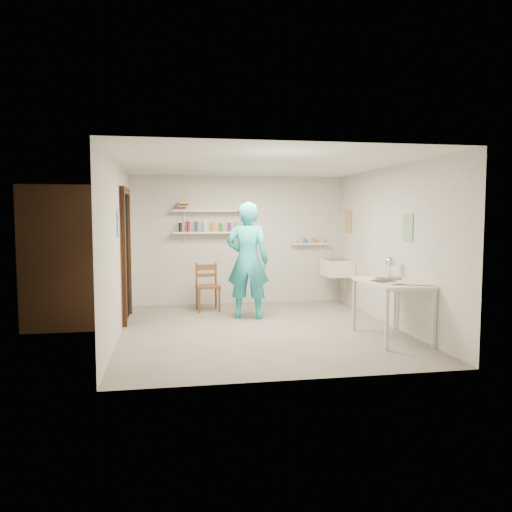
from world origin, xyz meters
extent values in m
cube|color=slate|center=(0.00, 0.00, -0.01)|extent=(4.00, 4.50, 0.02)
cube|color=silver|center=(0.00, 0.00, 2.41)|extent=(4.00, 4.50, 0.02)
cube|color=silver|center=(0.00, 2.26, 1.20)|extent=(4.00, 0.02, 2.40)
cube|color=silver|center=(0.00, -2.26, 1.20)|extent=(4.00, 0.02, 2.40)
cube|color=silver|center=(-2.01, 0.00, 1.20)|extent=(0.02, 4.50, 2.40)
cube|color=silver|center=(2.01, 0.00, 1.20)|extent=(0.02, 4.50, 2.40)
cube|color=black|center=(-1.99, 1.05, 1.00)|extent=(0.02, 0.90, 2.00)
cube|color=brown|center=(-2.70, 1.05, 1.05)|extent=(1.40, 1.50, 2.10)
cube|color=brown|center=(-1.97, 1.05, 2.05)|extent=(0.06, 1.05, 0.10)
cube|color=brown|center=(-1.97, 0.55, 1.00)|extent=(0.06, 0.10, 2.00)
cube|color=brown|center=(-1.97, 1.55, 1.00)|extent=(0.06, 0.10, 2.00)
cube|color=white|center=(-0.50, 2.13, 1.35)|extent=(1.50, 0.22, 0.03)
cube|color=white|center=(-0.50, 2.13, 1.75)|extent=(1.50, 0.22, 0.03)
cube|color=white|center=(1.35, 2.17, 1.12)|extent=(0.70, 0.14, 0.03)
cube|color=#334C7F|center=(-1.99, 0.05, 1.55)|extent=(0.01, 0.28, 0.36)
cube|color=#995933|center=(1.99, 1.80, 1.55)|extent=(0.01, 0.34, 0.42)
cube|color=#3F724C|center=(1.99, -0.55, 1.50)|extent=(0.01, 0.30, 0.38)
cube|color=white|center=(1.75, 1.70, 0.70)|extent=(0.48, 0.60, 0.30)
imported|color=#26B2C2|center=(-0.06, 0.84, 0.94)|extent=(0.79, 0.63, 1.88)
cylinder|color=#CACA8A|center=(-0.12, 1.06, 1.25)|extent=(0.33, 0.13, 0.34)
cube|color=brown|center=(-0.65, 1.55, 0.43)|extent=(0.44, 0.42, 0.86)
cube|color=silver|center=(1.64, -0.83, 0.39)|extent=(0.71, 1.18, 0.79)
sphere|color=silver|center=(1.83, -0.36, 1.01)|extent=(0.15, 0.15, 0.15)
cylinder|color=black|center=(-1.12, 2.13, 1.45)|extent=(0.06, 0.06, 0.17)
cylinder|color=red|center=(-0.97, 2.13, 1.45)|extent=(0.06, 0.06, 0.17)
cylinder|color=blue|center=(-0.81, 2.13, 1.45)|extent=(0.06, 0.06, 0.17)
cylinder|color=white|center=(-0.66, 2.13, 1.45)|extent=(0.06, 0.06, 0.17)
cylinder|color=orange|center=(-0.50, 2.13, 1.45)|extent=(0.06, 0.06, 0.17)
cylinder|color=#268C3F|center=(-0.34, 2.13, 1.45)|extent=(0.06, 0.06, 0.17)
cylinder|color=#8C268C|center=(-0.19, 2.13, 1.45)|extent=(0.06, 0.06, 0.17)
cylinder|color=gold|center=(-0.03, 2.13, 1.45)|extent=(0.06, 0.06, 0.17)
cylinder|color=black|center=(0.12, 2.13, 1.45)|extent=(0.06, 0.06, 0.17)
cube|color=red|center=(-1.10, 2.13, 1.78)|extent=(0.18, 0.14, 0.03)
cube|color=#1933A5|center=(-1.08, 2.13, 1.81)|extent=(0.18, 0.14, 0.03)
cube|color=orange|center=(-1.06, 2.13, 1.83)|extent=(0.18, 0.14, 0.03)
cube|color=black|center=(-1.04, 2.13, 1.86)|extent=(0.18, 0.14, 0.03)
cube|color=yellow|center=(-1.02, 2.13, 1.89)|extent=(0.18, 0.14, 0.03)
cylinder|color=silver|center=(1.14, 2.17, 1.18)|extent=(0.07, 0.07, 0.09)
cylinder|color=#335999|center=(1.28, 2.17, 1.18)|extent=(0.07, 0.07, 0.09)
cylinder|color=orange|center=(1.42, 2.17, 1.18)|extent=(0.07, 0.07, 0.09)
cylinder|color=#999999|center=(1.56, 2.17, 1.18)|extent=(0.07, 0.07, 0.09)
cube|color=silver|center=(1.64, -0.83, 0.79)|extent=(0.30, 0.22, 0.00)
cube|color=#4C4742|center=(1.64, -0.83, 0.79)|extent=(0.30, 0.22, 0.00)
cube|color=beige|center=(1.64, -0.83, 0.80)|extent=(0.30, 0.22, 0.00)
cube|color=#383330|center=(1.64, -0.83, 0.80)|extent=(0.30, 0.22, 0.00)
cube|color=silver|center=(1.64, -0.83, 0.80)|extent=(0.30, 0.22, 0.00)
camera|label=1|loc=(-1.30, -7.06, 1.68)|focal=35.00mm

